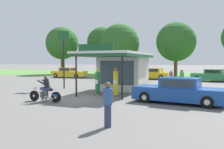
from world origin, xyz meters
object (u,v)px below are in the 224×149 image
Objects in this scene: parked_car_back_row_far_left at (151,74)px; bystander_admiring_sedan at (182,79)px; parked_car_back_row_far_right at (69,73)px; bystander_leaning_by_kiosk at (102,73)px; gas_pump_offside at (116,83)px; bystander_chatting_near_pumps at (171,77)px; featured_classic_sedan at (178,91)px; parked_car_back_row_centre at (213,76)px; roadside_pole_sign at (64,50)px; gas_pump_nearside at (98,83)px; motorcycle_with_rider at (45,91)px; bystander_strolling_foreground at (108,103)px.

bystander_admiring_sedan is at bearing -65.26° from parked_car_back_row_far_left.
bystander_leaning_by_kiosk is (6.87, -3.22, 0.23)m from parked_car_back_row_far_right.
gas_pump_offside is 1.31× the size of bystander_chatting_near_pumps.
featured_classic_sedan is 1.00× the size of parked_car_back_row_centre.
parked_car_back_row_centre is at bearing 83.30° from featured_classic_sedan.
parked_car_back_row_far_right is at bearing -171.90° from parked_car_back_row_far_left.
parked_car_back_row_far_right is at bearing 137.40° from featured_classic_sedan.
bystander_admiring_sedan is 0.35× the size of roadside_pole_sign.
parked_car_back_row_far_right is 3.55× the size of bystander_chatting_near_pumps.
bystander_chatting_near_pumps is at bearing 75.63° from gas_pump_offside.
bystander_chatting_near_pumps is 0.87× the size of bystander_admiring_sedan.
parked_car_back_row_far_right is at bearing 128.47° from gas_pump_nearside.
bystander_chatting_near_pumps is (15.88, -5.87, 0.12)m from parked_car_back_row_far_right.
bystander_admiring_sedan is (5.29, 5.28, 0.06)m from gas_pump_nearside.
motorcycle_with_rider reaches higher than parked_car_back_row_far_right.
gas_pump_nearside is 7.48m from bystander_admiring_sedan.
gas_pump_nearside reaches higher than parked_car_back_row_centre.
parked_car_back_row_far_right is at bearing 159.72° from bystander_chatting_near_pumps.
parked_car_back_row_far_right is 20.02m from bystander_admiring_sedan.
gas_pump_offside reaches higher than parked_car_back_row_centre.
bystander_admiring_sedan is at bearing -103.31° from parked_car_back_row_centre.
motorcycle_with_rider is 1.26× the size of bystander_admiring_sedan.
roadside_pole_sign reaches higher than bystander_leaning_by_kiosk.
bystander_admiring_sedan is (-2.55, -10.78, 0.27)m from parked_car_back_row_centre.
parked_car_back_row_far_right is 3.15× the size of bystander_leaning_by_kiosk.
gas_pump_nearside is 13.08m from bystander_leaning_by_kiosk.
bystander_strolling_foreground is at bearing -99.17° from parked_car_back_row_centre.
bystander_strolling_foreground is (2.63, -7.50, -0.04)m from gas_pump_offside.
gas_pump_offside reaches higher than bystander_strolling_foreground.
parked_car_back_row_far_left is 3.70× the size of bystander_chatting_near_pumps.
parked_car_back_row_far_left is 7.13m from bystander_leaning_by_kiosk.
bystander_chatting_near_pumps is (3.80, 9.34, -0.08)m from gas_pump_nearside.
gas_pump_nearside is 1.10× the size of bystander_admiring_sedan.
bystander_leaning_by_kiosk is 9.40m from bystander_chatting_near_pumps.
parked_car_back_row_far_left is (-1.47, 16.92, -0.24)m from gas_pump_offside.
bystander_chatting_near_pumps is (-2.01, 10.59, 0.12)m from featured_classic_sedan.
motorcycle_with_rider is 0.44× the size of roadside_pole_sign.
bystander_admiring_sedan is 10.56m from roadside_pole_sign.
gas_pump_offside is 7.09m from roadside_pole_sign.
roadside_pole_sign is at bearing -165.53° from bystander_admiring_sedan.
motorcycle_with_rider is 16.18m from bystander_leaning_by_kiosk.
bystander_chatting_near_pumps is at bearing 67.47° from motorcycle_with_rider.
gas_pump_offside is at bearing -104.37° from bystander_chatting_near_pumps.
parked_car_back_row_far_left is at bearing 8.10° from parked_car_back_row_far_right.
motorcycle_with_rider is 7.88m from featured_classic_sedan.
featured_classic_sedan is at bearing -42.60° from parked_car_back_row_far_right.
bystander_admiring_sedan is at bearing 94.53° from featured_classic_sedan.
bystander_strolling_foreground is at bearing -54.63° from parked_car_back_row_far_right.
gas_pump_nearside is 0.96× the size of gas_pump_offside.
gas_pump_offside is at bearing -85.02° from parked_car_back_row_far_left.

